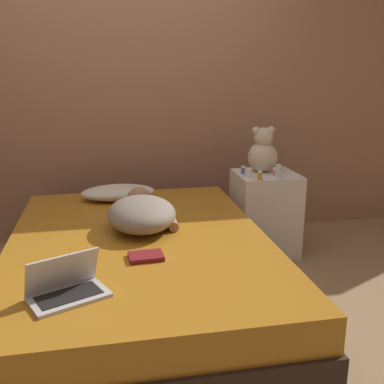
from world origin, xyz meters
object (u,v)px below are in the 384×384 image
Objects in this scene: laptop at (66,287)px; bottle_amber at (260,176)px; book at (146,256)px; bottle_blue at (243,170)px; pillow at (118,192)px; teddy_bear at (263,152)px; bottle_clear at (278,172)px; bottle_pink at (276,172)px; person_lying at (142,212)px; bottle_white at (248,173)px.

bottle_amber is at bearing 18.26° from laptop.
book is at bearing 17.27° from laptop.
pillow is at bearing 176.66° from bottle_blue.
bottle_clear is at bearing -80.48° from teddy_bear.
pillow is 1.54× the size of teddy_bear.
bottle_pink is (1.17, -0.15, 0.14)m from pillow.
laptop is 5.54× the size of bottle_amber.
pillow is at bearing 168.41° from bottle_clear.
laptop is 2.03m from teddy_bear.
bottle_amber is 1.07× the size of bottle_blue.
bottle_white reaches higher than person_lying.
person_lying is at bearing -145.07° from bottle_blue.
bottle_clear reaches higher than person_lying.
teddy_bear is at bearing 21.51° from laptop.
book is at bearing -131.97° from bottle_white.
book is (-1.06, -0.88, -0.20)m from bottle_clear.
bottle_amber is at bearing -112.95° from teddy_bear.
bottle_clear is 0.22m from bottle_white.
bottle_blue is at bearing 139.01° from bottle_clear.
bottle_pink reaches higher than person_lying.
teddy_bear is at bearing 47.63° from book.
bottle_pink reaches higher than book.
bottle_amber reaches higher than book.
pillow reaches higher than book.
bottle_pink is at bearing 4.31° from bottle_white.
teddy_bear is 0.20m from bottle_pink.
bottle_blue reaches higher than person_lying.
person_lying is at bearing 39.60° from laptop.
book is (0.10, -1.12, -0.04)m from pillow.
bottle_clear is at bearing 39.75° from book.
bottle_pink is at bearing 41.92° from book.
bottle_pink is at bearing -7.45° from pillow.
laptop is at bearing -113.68° from person_lying.
bottle_pink is 0.97× the size of bottle_blue.
teddy_bear is 0.22m from bottle_blue.
book is (-0.85, -0.95, -0.19)m from bottle_white.
book is at bearing -132.37° from teddy_bear.
bottle_blue is (-0.17, -0.05, -0.12)m from teddy_bear.
bottle_clear is at bearing 7.78° from bottle_amber.
bottle_white is at bearing -88.57° from bottle_blue.
bottle_pink is (1.44, 1.30, 0.15)m from laptop.
person_lying and laptop have the same top height.
bottle_white is (-0.21, 0.07, -0.02)m from bottle_clear.
bottle_blue is (1.22, 1.39, 0.15)m from laptop.
bottle_white reaches higher than laptop.
bottle_amber is at bearing -172.22° from bottle_clear.
laptop is 1.88m from bottle_clear.
bottle_amber is (1.28, 1.19, 0.15)m from laptop.
book is at bearing -136.62° from bottle_amber.
teddy_bear is 0.27m from bottle_white.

